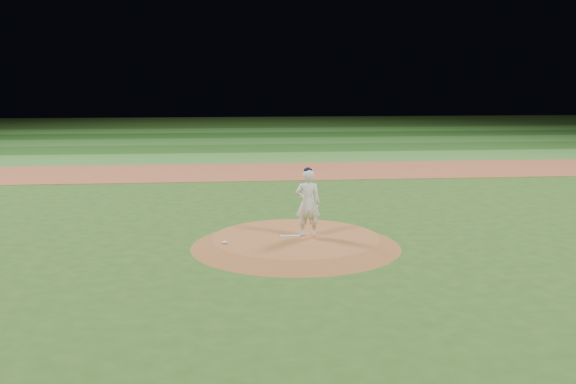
{
  "coord_description": "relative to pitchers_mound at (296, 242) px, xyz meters",
  "views": [
    {
      "loc": [
        -1.85,
        -16.27,
        4.32
      ],
      "look_at": [
        0.0,
        2.0,
        1.1
      ],
      "focal_mm": 40.0,
      "sensor_mm": 36.0,
      "label": 1
    }
  ],
  "objects": [
    {
      "name": "outfield_stripe_1",
      "position": [
        0.0,
        24.5,
        -0.12
      ],
      "size": [
        70.0,
        5.0,
        0.02
      ],
      "primitive_type": "cube",
      "color": "#1F4C18",
      "rests_on": "ground"
    },
    {
      "name": "infield_dirt_band",
      "position": [
        0.0,
        14.0,
        -0.12
      ],
      "size": [
        70.0,
        6.0,
        0.02
      ],
      "primitive_type": "cube",
      "color": "#974F2E",
      "rests_on": "ground"
    },
    {
      "name": "pitchers_mound",
      "position": [
        0.0,
        0.0,
        0.0
      ],
      "size": [
        5.5,
        5.5,
        0.25
      ],
      "primitive_type": "cone",
      "color": "#995A2F",
      "rests_on": "ground"
    },
    {
      "name": "pitching_rubber",
      "position": [
        -0.14,
        0.06,
        0.14
      ],
      "size": [
        0.53,
        0.13,
        0.03
      ],
      "primitive_type": "cube",
      "rotation": [
        0.0,
        0.0,
        -0.0
      ],
      "color": "silver",
      "rests_on": "pitchers_mound"
    },
    {
      "name": "outfield_stripe_4",
      "position": [
        0.0,
        39.5,
        -0.12
      ],
      "size": [
        70.0,
        5.0,
        0.02
      ],
      "primitive_type": "cube",
      "color": "#337029",
      "rests_on": "ground"
    },
    {
      "name": "ground",
      "position": [
        0.0,
        0.0,
        -0.12
      ],
      "size": [
        120.0,
        120.0,
        0.0
      ],
      "primitive_type": "plane",
      "color": "#2B541B",
      "rests_on": "ground"
    },
    {
      "name": "outfield_stripe_0",
      "position": [
        0.0,
        19.5,
        -0.12
      ],
      "size": [
        70.0,
        5.0,
        0.02
      ],
      "primitive_type": "cube",
      "color": "#37752A",
      "rests_on": "ground"
    },
    {
      "name": "rosin_bag",
      "position": [
        -1.86,
        -0.52,
        0.16
      ],
      "size": [
        0.13,
        0.13,
        0.07
      ],
      "primitive_type": "ellipsoid",
      "color": "white",
      "rests_on": "pitchers_mound"
    },
    {
      "name": "outfield_stripe_5",
      "position": [
        0.0,
        44.5,
        -0.12
      ],
      "size": [
        70.0,
        5.0,
        0.02
      ],
      "primitive_type": "cube",
      "color": "#234E19",
      "rests_on": "ground"
    },
    {
      "name": "outfield_stripe_3",
      "position": [
        0.0,
        34.5,
        -0.12
      ],
      "size": [
        70.0,
        5.0,
        0.02
      ],
      "primitive_type": "cube",
      "color": "#1C4917",
      "rests_on": "ground"
    },
    {
      "name": "pitcher_on_mound",
      "position": [
        0.32,
        0.05,
        1.03
      ],
      "size": [
        0.68,
        0.48,
        1.83
      ],
      "color": "white",
      "rests_on": "pitchers_mound"
    },
    {
      "name": "outfield_stripe_2",
      "position": [
        0.0,
        29.5,
        -0.12
      ],
      "size": [
        70.0,
        5.0,
        0.02
      ],
      "primitive_type": "cube",
      "color": "#2C6424",
      "rests_on": "ground"
    }
  ]
}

